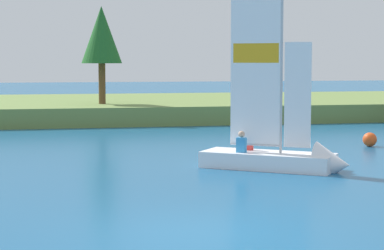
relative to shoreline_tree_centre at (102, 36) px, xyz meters
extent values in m
plane|color=#195684|center=(-0.41, -26.00, -4.63)|extent=(200.00, 200.00, 0.00)
cube|color=olive|center=(-0.41, 4.29, -4.14)|extent=(80.00, 15.63, 0.98)
cylinder|color=brown|center=(0.00, 0.00, -2.56)|extent=(0.37, 0.37, 2.18)
cone|color=#1E5B23|center=(0.00, 0.00, 0.05)|extent=(2.17, 2.17, 3.05)
cube|color=white|center=(3.48, -18.21, -4.38)|extent=(4.09, 3.53, 0.50)
cone|color=white|center=(5.10, -19.39, -4.38)|extent=(1.58, 1.64, 1.30)
cylinder|color=#B7B7BC|center=(3.80, -18.44, -1.23)|extent=(0.08, 0.08, 5.80)
cube|color=white|center=(3.15, -17.96, -1.41)|extent=(1.33, 0.98, 4.93)
cube|color=orange|center=(3.15, -17.96, -1.10)|extent=(1.20, 0.89, 0.59)
cube|color=white|center=(4.22, -18.74, -2.36)|extent=(0.68, 0.51, 3.15)
cylinder|color=#B7B7BC|center=(3.15, -17.96, -3.91)|extent=(1.35, 1.01, 0.06)
cube|color=#338CCC|center=(2.69, -18.02, -3.90)|extent=(0.34, 0.33, 0.45)
sphere|color=tan|center=(2.69, -18.02, -3.57)|extent=(0.20, 0.20, 0.20)
cube|color=red|center=(3.06, -17.50, -3.91)|extent=(0.34, 0.33, 0.45)
sphere|color=tan|center=(3.06, -17.50, -3.57)|extent=(0.20, 0.20, 0.20)
sphere|color=#E54C19|center=(9.08, -13.51, -4.35)|extent=(0.54, 0.54, 0.54)
camera|label=1|loc=(-3.34, -39.35, -1.34)|focal=68.29mm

